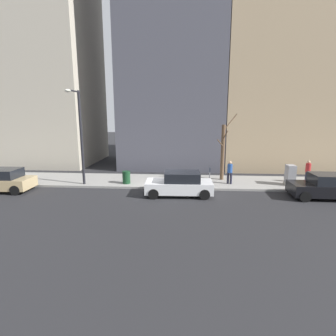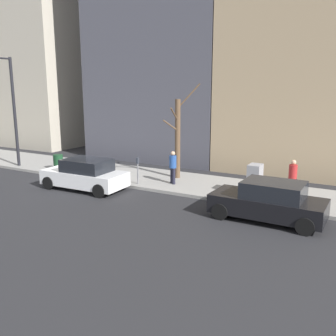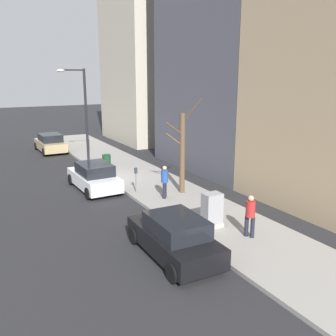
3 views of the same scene
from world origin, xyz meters
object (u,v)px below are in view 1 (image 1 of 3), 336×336
parked_car_white (180,184)px  parked_car_tan (1,180)px  pedestrian_midblock (230,171)px  office_block_center (173,19)px  parking_meter (210,175)px  trash_bin (126,177)px  bare_tree (223,151)px  office_tower_left (286,19)px  pedestrian_near_meter (308,170)px  utility_box (290,175)px  office_tower_right (48,64)px  parked_car_black (327,187)px  streetlamp (79,130)px

parked_car_white → parked_car_tan: (0.07, 11.99, 0.00)m
pedestrian_midblock → office_block_center: office_block_center is taller
parking_meter → trash_bin: (0.45, 5.93, -0.38)m
bare_tree → office_tower_left: 16.61m
office_tower_left → parked_car_tan: bearing=120.3°
parked_car_white → pedestrian_midblock: bearing=-55.7°
parking_meter → pedestrian_near_meter: (1.55, -7.22, 0.11)m
parked_car_tan → parked_car_white: bearing=-91.5°
trash_bin → utility_box: bearing=-88.0°
pedestrian_near_meter → pedestrian_midblock: size_ratio=1.00×
trash_bin → office_block_center: office_block_center is taller
parking_meter → pedestrian_midblock: pedestrian_midblock is taller
parked_car_white → office_tower_left: size_ratio=0.15×
bare_tree → office_tower_right: office_tower_right is taller
parked_car_black → pedestrian_near_meter: pedestrian_near_meter is taller
utility_box → pedestrian_near_meter: size_ratio=0.86×
trash_bin → pedestrian_near_meter: (1.10, -13.15, 0.49)m
streetlamp → office_tower_left: size_ratio=0.23×
parking_meter → office_tower_right: office_tower_right is taller
utility_box → office_tower_right: bearing=68.0°
parking_meter → office_block_center: size_ratio=0.05×
bare_tree → trash_bin: bare_tree is taller
parked_car_white → office_tower_left: office_tower_left is taller
parked_car_white → streetlamp: (1.48, 6.94, 3.28)m
parked_car_tan → streetlamp: streetlamp is taller
utility_box → bare_tree: size_ratio=0.29×
parked_car_white → streetlamp: streetlamp is taller
utility_box → trash_bin: 11.66m
parking_meter → office_block_center: (9.87, 3.08, 13.10)m
parked_car_white → pedestrian_midblock: (2.55, -3.51, 0.35)m
utility_box → bare_tree: bearing=74.3°
parking_meter → office_tower_right: size_ratio=0.07×
parked_car_tan → trash_bin: size_ratio=4.71×
parked_car_tan → streetlamp: bearing=-75.6°
office_tower_right → parking_meter: bearing=-121.2°
pedestrian_near_meter → office_tower_left: (9.79, -0.86, 13.22)m
trash_bin → pedestrian_midblock: size_ratio=0.54×
parked_car_black → streetlamp: bearing=85.7°
utility_box → pedestrian_near_meter: 1.67m
office_tower_right → parked_car_white: bearing=-129.0°
parked_car_white → parked_car_tan: 11.99m
parked_car_white → parked_car_black: bearing=-91.6°
parked_car_black → pedestrian_near_meter: size_ratio=2.55×
parked_car_black → utility_box: 2.79m
parked_car_white → streetlamp: bearing=76.2°
parked_car_black → parked_car_white: size_ratio=0.99×
parked_car_black → utility_box: (2.48, 1.28, 0.11)m
office_tower_left → office_tower_right: (-1.78, 23.92, -4.20)m
office_tower_left → bare_tree: bearing=142.9°
utility_box → trash_bin: size_ratio=1.59×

